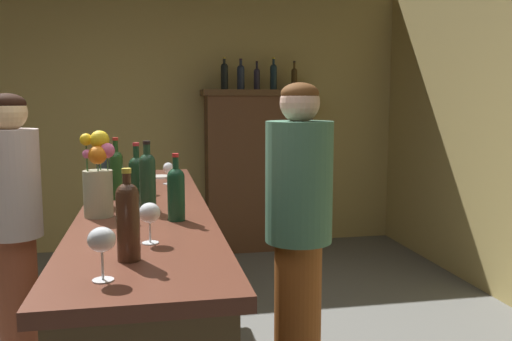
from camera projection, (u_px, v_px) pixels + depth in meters
The scene contains 22 objects.
wall_back at pixel (118, 115), 5.56m from camera, with size 5.99×0.12×2.77m, color tan.
bar_counter at pixel (148, 299), 2.84m from camera, with size 0.62×2.79×1.01m.
display_cabinet at pixel (258, 167), 5.61m from camera, with size 1.14×0.41×1.64m.
wine_bottle_pinot at pixel (137, 179), 2.71m from camera, with size 0.08×0.08×0.32m.
wine_bottle_chardonnay at pixel (128, 218), 1.79m from camera, with size 0.08×0.08×0.31m.
wine_bottle_malbec at pixel (176, 191), 2.40m from camera, with size 0.08×0.08×0.30m.
wine_bottle_rose at pixel (103, 178), 2.73m from camera, with size 0.06×0.06×0.31m.
wine_bottle_merlot at pixel (147, 179), 2.58m from camera, with size 0.08×0.08×0.34m.
wine_bottle_riesling at pixel (116, 172), 2.92m from camera, with size 0.07×0.07×0.33m.
wine_glass_front at pixel (145, 173), 3.10m from camera, with size 0.07×0.07×0.16m.
wine_glass_mid at pixel (102, 241), 1.59m from camera, with size 0.08×0.08×0.16m.
wine_glass_rear at pixel (168, 169), 3.44m from camera, with size 0.07×0.07×0.14m.
wine_glass_spare at pixel (150, 214), 2.01m from camera, with size 0.08×0.08×0.15m.
flower_arrangement at pixel (98, 178), 2.47m from camera, with size 0.16×0.13×0.39m.
cheese_plate at pixel (160, 177), 3.74m from camera, with size 0.15×0.15×0.01m, color white.
display_bottle_left at pixel (224, 75), 5.43m from camera, with size 0.07×0.07×0.32m.
display_bottle_midleft at pixel (241, 76), 5.46m from camera, with size 0.08×0.08×0.31m.
display_bottle_center at pixel (257, 78), 5.49m from camera, with size 0.06×0.06×0.29m.
display_bottle_midright at pixel (273, 75), 5.52m from camera, with size 0.07×0.07×0.32m.
display_bottle_right at pixel (294, 78), 5.57m from camera, with size 0.06×0.06×0.29m.
patron_near_entrance at pixel (14, 218), 3.03m from camera, with size 0.30×0.30×1.58m.
bartender at pixel (299, 223), 2.85m from camera, with size 0.35×0.35×1.63m.
Camera 1 is at (0.31, -2.41, 1.54)m, focal length 38.24 mm.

